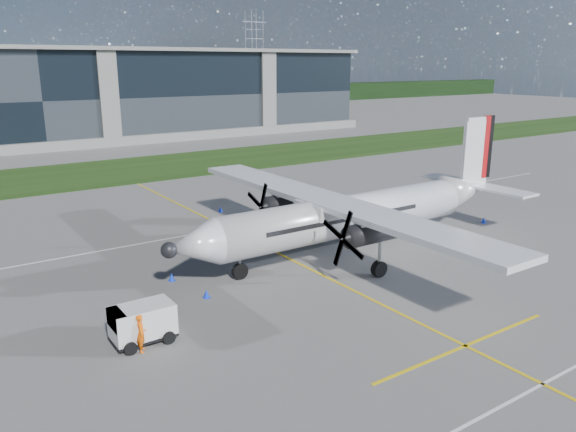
# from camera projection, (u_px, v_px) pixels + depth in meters

# --- Properties ---
(ground) EXTENTS (400.00, 400.00, 0.00)m
(ground) POSITION_uv_depth(u_px,v_px,m) (108.00, 186.00, 61.88)
(ground) COLOR #62605D
(ground) RESTS_ON ground
(grass_strip) EXTENTS (400.00, 18.00, 0.04)m
(grass_strip) POSITION_uv_depth(u_px,v_px,m) (88.00, 174.00, 68.25)
(grass_strip) COLOR #1A350E
(grass_strip) RESTS_ON ground
(terminal_building) EXTENTS (120.00, 20.00, 15.00)m
(terminal_building) POSITION_uv_depth(u_px,v_px,m) (29.00, 98.00, 91.79)
(terminal_building) COLOR black
(terminal_building) RESTS_ON ground
(pylon_east) EXTENTS (9.00, 4.60, 30.00)m
(pylon_east) POSITION_uv_depth(u_px,v_px,m) (254.00, 57.00, 191.76)
(pylon_east) COLOR gray
(pylon_east) RESTS_ON ground
(yellow_taxiway_centerline) EXTENTS (0.20, 70.00, 0.01)m
(yellow_taxiway_centerline) POSITION_uv_depth(u_px,v_px,m) (281.00, 255.00, 39.58)
(yellow_taxiway_centerline) COLOR yellow
(yellow_taxiway_centerline) RESTS_ON ground
(turboprop_aircraft) EXTENTS (28.80, 29.86, 8.96)m
(turboprop_aircraft) POSITION_uv_depth(u_px,v_px,m) (359.00, 190.00, 39.19)
(turboprop_aircraft) COLOR white
(turboprop_aircraft) RESTS_ON ground
(baggage_tug) EXTENTS (3.15, 1.89, 1.89)m
(baggage_tug) POSITION_uv_depth(u_px,v_px,m) (143.00, 324.00, 26.98)
(baggage_tug) COLOR silver
(baggage_tug) RESTS_ON ground
(ground_crew_person) EXTENTS (0.92, 1.05, 2.13)m
(ground_crew_person) POSITION_uv_depth(u_px,v_px,m) (141.00, 330.00, 26.08)
(ground_crew_person) COLOR #F25907
(ground_crew_person) RESTS_ON ground
(safety_cone_stbdwing) EXTENTS (0.36, 0.36, 0.50)m
(safety_cone_stbdwing) POSITION_uv_depth(u_px,v_px,m) (220.00, 209.00, 50.90)
(safety_cone_stbdwing) COLOR #0E36F8
(safety_cone_stbdwing) RESTS_ON ground
(safety_cone_nose_port) EXTENTS (0.36, 0.36, 0.50)m
(safety_cone_nose_port) POSITION_uv_depth(u_px,v_px,m) (206.00, 294.00, 32.27)
(safety_cone_nose_port) COLOR #0E36F8
(safety_cone_nose_port) RESTS_ON ground
(safety_cone_tail) EXTENTS (0.36, 0.36, 0.50)m
(safety_cone_tail) POSITION_uv_depth(u_px,v_px,m) (484.00, 220.00, 47.43)
(safety_cone_tail) COLOR #0E36F8
(safety_cone_tail) RESTS_ON ground
(safety_cone_nose_stbd) EXTENTS (0.36, 0.36, 0.50)m
(safety_cone_nose_stbd) POSITION_uv_depth(u_px,v_px,m) (172.00, 277.00, 34.80)
(safety_cone_nose_stbd) COLOR #0E36F8
(safety_cone_nose_stbd) RESTS_ON ground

